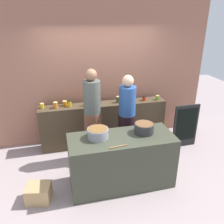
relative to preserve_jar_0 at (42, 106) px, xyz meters
name	(u,v)px	position (x,y,z in m)	size (l,w,h in m)	color
ground	(117,171)	(1.25, -1.15, -0.98)	(12.00, 12.00, 0.00)	#A18F90
storefront_wall	(100,73)	(1.25, 0.30, 0.52)	(4.80, 0.12, 3.00)	#A26853
display_shelf	(104,123)	(1.25, -0.05, -0.52)	(2.70, 0.36, 0.93)	#463826
prep_table	(121,161)	(1.25, -1.45, -0.54)	(1.70, 0.70, 0.89)	#393D2E
preserve_jar_0	(42,106)	(0.00, 0.00, 0.00)	(0.08, 0.08, 0.10)	gold
preserve_jar_1	(56,105)	(0.26, -0.06, 0.01)	(0.09, 0.09, 0.12)	orange
preserve_jar_2	(65,103)	(0.45, 0.02, 0.00)	(0.09, 0.09, 0.10)	#CD6509
preserve_jar_3	(70,103)	(0.54, -0.05, 0.02)	(0.07, 0.07, 0.14)	gold
preserve_jar_4	(85,103)	(0.84, -0.09, 0.01)	(0.07, 0.07, 0.12)	gold
preserve_jar_5	(93,102)	(1.01, -0.09, 0.01)	(0.09, 0.09, 0.12)	#470F47
preserve_jar_6	(118,99)	(1.56, -0.06, 0.02)	(0.08, 0.08, 0.14)	#394524
preserve_jar_7	(128,99)	(1.77, -0.12, 0.02)	(0.09, 0.09, 0.14)	#D46122
preserve_jar_8	(144,98)	(2.14, -0.08, 0.00)	(0.08, 0.08, 0.10)	red
preserve_jar_9	(157,98)	(2.44, -0.11, 0.00)	(0.08, 0.08, 0.10)	#5E8822
cooking_pot_left	(98,133)	(0.88, -1.38, -0.02)	(0.33, 0.33, 0.16)	gray
cooking_pot_center	(144,128)	(1.64, -1.39, -0.01)	(0.32, 0.32, 0.17)	#2D2D2D
wooden_spoon	(118,147)	(1.12, -1.72, -0.09)	(0.02, 0.02, 0.28)	#9E703D
cook_with_tongs	(93,120)	(0.92, -0.62, -0.15)	(0.32, 0.32, 1.81)	brown
cook_in_cap	(127,121)	(1.58, -0.66, -0.21)	(0.33, 0.33, 1.68)	black
bread_crate	(39,193)	(-0.10, -1.55, -0.85)	(0.36, 0.31, 0.27)	tan
chalkboard_sign	(186,126)	(2.91, -0.61, -0.50)	(0.55, 0.05, 0.95)	black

